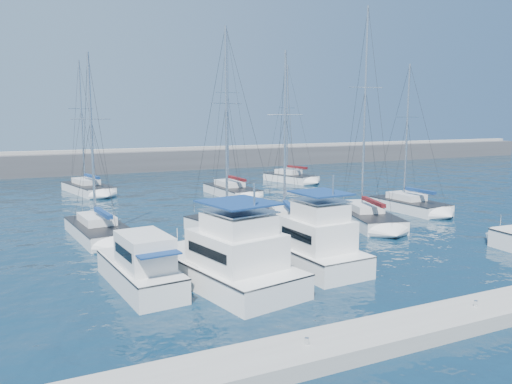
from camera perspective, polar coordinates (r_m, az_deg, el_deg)
name	(u,v)px	position (r m, az deg, el deg)	size (l,w,h in m)	color
ground	(326,254)	(30.71, 7.95, -7.04)	(220.00, 220.00, 0.00)	black
breakwater	(138,164)	(78.68, -13.35, 3.14)	(160.00, 6.00, 4.45)	#424244
dock	(475,313)	(22.74, 23.76, -12.59)	(40.00, 2.20, 0.60)	gray
dock_cleat_near_port	(307,341)	(17.68, 5.82, -16.61)	(0.16, 0.16, 0.25)	silver
dock_cleat_centre	(476,304)	(22.60, 23.82, -11.58)	(0.16, 0.16, 0.25)	silver
motor_yacht_port_outer	(141,269)	(24.96, -12.95, -8.62)	(3.09, 7.18, 3.20)	silver
motor_yacht_port_inner	(229,262)	(24.84, -3.13, -8.03)	(5.67, 9.53, 4.69)	silver
motor_yacht_stbd_inner	(311,247)	(27.84, 6.34, -6.23)	(3.82, 7.70, 4.69)	silver
sailboat_mid_a	(99,230)	(35.97, -17.52, -4.22)	(3.89, 8.18, 12.85)	silver
sailboat_mid_b	(234,228)	(34.97, -2.52, -4.15)	(5.17, 8.85, 14.63)	silver
sailboat_mid_c	(286,222)	(37.08, 3.43, -3.44)	(5.52, 8.67, 13.34)	silver
sailboat_mid_d	(365,217)	(39.71, 12.39, -2.77)	(5.31, 8.94, 16.80)	silver
sailboat_mid_e	(409,205)	(45.96, 17.11, -1.45)	(3.37, 7.24, 13.07)	silver
sailboat_back_a	(88,188)	(57.26, -18.68, 0.41)	(4.87, 9.00, 14.54)	silver
sailboat_back_b	(231,190)	(52.58, -2.83, 0.20)	(3.51, 8.35, 17.26)	silver
sailboat_back_c	(290,178)	(63.78, 3.96, 1.66)	(4.94, 7.65, 14.95)	silver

